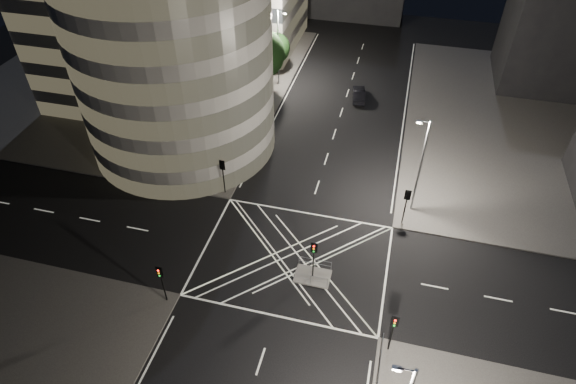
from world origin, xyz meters
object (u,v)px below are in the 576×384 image
(traffic_signal_island, at_px, (314,254))
(street_lamp_right_far, at_px, (420,164))
(street_lamp_left_near, at_px, (232,119))
(street_lamp_left_far, at_px, (279,46))
(sedan, at_px, (359,94))
(central_island, at_px, (313,276))
(traffic_signal_nr, at_px, (393,327))
(traffic_signal_fl, at_px, (223,171))
(traffic_signal_fr, at_px, (407,201))
(traffic_signal_nl, at_px, (161,278))

(traffic_signal_island, xyz_separation_m, street_lamp_right_far, (7.44, 10.50, 2.63))
(street_lamp_left_near, relative_size, street_lamp_left_far, 1.00)
(street_lamp_right_far, distance_m, sedan, 21.80)
(street_lamp_left_near, distance_m, street_lamp_right_far, 19.11)
(central_island, bearing_deg, traffic_signal_nr, -37.93)
(traffic_signal_fl, xyz_separation_m, traffic_signal_island, (10.80, -8.30, 0.00))
(traffic_signal_fr, bearing_deg, street_lamp_left_far, 128.17)
(sedan, bearing_deg, traffic_signal_fl, 55.88)
(sedan, bearing_deg, traffic_signal_island, 81.97)
(central_island, distance_m, traffic_signal_island, 2.84)
(traffic_signal_island, distance_m, sedan, 30.34)
(traffic_signal_fl, height_order, street_lamp_left_near, street_lamp_left_near)
(street_lamp_left_far, bearing_deg, traffic_signal_island, -70.05)
(street_lamp_left_far, relative_size, sedan, 2.29)
(central_island, bearing_deg, street_lamp_left_near, 130.27)
(traffic_signal_fr, xyz_separation_m, street_lamp_left_far, (-18.24, 23.20, 2.63))
(traffic_signal_fr, distance_m, street_lamp_left_near, 19.14)
(traffic_signal_nr, bearing_deg, street_lamp_left_near, 134.13)
(traffic_signal_nl, relative_size, street_lamp_right_far, 0.40)
(central_island, height_order, traffic_signal_fr, traffic_signal_fr)
(traffic_signal_fl, bearing_deg, traffic_signal_island, -37.54)
(traffic_signal_nr, distance_m, traffic_signal_island, 8.62)
(street_lamp_right_far, bearing_deg, traffic_signal_nr, -92.30)
(traffic_signal_island, relative_size, street_lamp_left_near, 0.40)
(traffic_signal_nl, xyz_separation_m, traffic_signal_fr, (17.60, 13.60, 0.00))
(traffic_signal_nl, bearing_deg, street_lamp_left_near, 91.94)
(traffic_signal_nl, distance_m, traffic_signal_nr, 17.60)
(street_lamp_left_near, bearing_deg, central_island, -49.73)
(central_island, bearing_deg, traffic_signal_fr, 50.67)
(traffic_signal_nl, height_order, sedan, traffic_signal_nl)
(traffic_signal_nr, bearing_deg, traffic_signal_fr, 90.00)
(traffic_signal_island, height_order, sedan, traffic_signal_island)
(traffic_signal_fl, distance_m, street_lamp_right_far, 18.55)
(central_island, relative_size, traffic_signal_nl, 0.75)
(traffic_signal_fr, bearing_deg, street_lamp_left_near, 164.08)
(traffic_signal_island, bearing_deg, traffic_signal_nr, -37.93)
(traffic_signal_nr, bearing_deg, central_island, 142.07)
(traffic_signal_fr, relative_size, sedan, 0.92)
(central_island, bearing_deg, street_lamp_left_far, 109.95)
(traffic_signal_nl, bearing_deg, traffic_signal_fl, 90.00)
(street_lamp_left_near, height_order, street_lamp_left_far, same)
(traffic_signal_nl, xyz_separation_m, street_lamp_left_near, (-0.64, 18.80, 2.63))
(traffic_signal_nr, bearing_deg, traffic_signal_island, 142.07)
(street_lamp_left_far, bearing_deg, street_lamp_left_near, -90.00)
(traffic_signal_fl, relative_size, traffic_signal_island, 1.00)
(traffic_signal_fl, relative_size, traffic_signal_fr, 1.00)
(traffic_signal_fr, distance_m, sedan, 23.22)
(traffic_signal_fr, distance_m, traffic_signal_island, 10.73)
(traffic_signal_island, distance_m, street_lamp_left_near, 17.89)
(central_island, relative_size, traffic_signal_island, 0.75)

